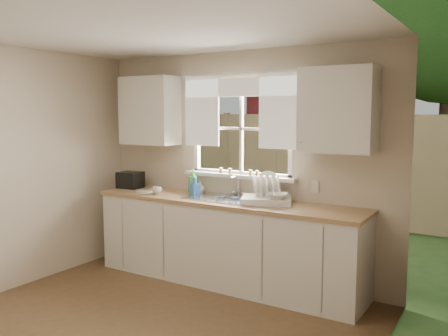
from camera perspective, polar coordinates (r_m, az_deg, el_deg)
The scene contains 20 objects.
room_walls at distance 3.63m, azimuth -14.39°, elevation -2.87°, with size 3.62×4.02×2.50m.
ceiling at distance 3.69m, azimuth -14.21°, elevation 16.99°, with size 3.60×4.00×0.02m, color silver.
window at distance 5.24m, azimuth 2.02°, elevation 2.94°, with size 1.38×0.16×1.06m.
curtains at distance 5.19m, azimuth 1.76°, elevation 7.85°, with size 1.50×0.03×0.81m.
base_cabinets at distance 5.15m, azimuth 0.18°, elevation -9.02°, with size 3.00×0.62×0.87m, color silver.
countertop at distance 5.04m, azimuth 0.18°, elevation -4.03°, with size 3.04×0.65×0.04m, color #A17C50.
upper_cabinet_left at distance 5.75m, azimuth -8.93°, elevation 6.82°, with size 0.70×0.33×0.80m, color silver.
upper_cabinet_right at distance 4.60m, azimuth 13.55°, elevation 6.78°, with size 0.70×0.33×0.80m, color silver.
wall_outlet at distance 4.90m, azimuth 10.89°, elevation -2.22°, with size 0.08×0.01×0.12m, color beige.
sill_jars at distance 5.21m, azimuth 1.86°, elevation -0.46°, with size 0.50×0.04×0.06m.
backyard at distance 11.26m, azimuth 21.80°, elevation 14.54°, with size 20.00×10.00×6.13m.
sink at distance 5.08m, azimuth 0.37°, elevation -4.55°, with size 0.88×0.52×0.40m.
dish_rack at distance 4.86m, azimuth 5.16°, elevation -3.37°, with size 0.60×0.54×0.31m.
bowl at distance 4.75m, azimuth 6.39°, elevation -3.36°, with size 0.21×0.21×0.05m, color white.
soap_bottle_a at distance 5.39m, azimuth -3.78°, elevation -1.64°, with size 0.11×0.11×0.28m, color green.
soap_bottle_b at distance 5.35m, azimuth -3.51°, elevation -2.17°, with size 0.09×0.09×0.19m, color blue.
soap_bottle_c at distance 5.43m, azimuth -2.95°, elevation -2.28°, with size 0.11×0.11×0.15m, color beige.
saucer at distance 5.59m, azimuth -9.62°, elevation -2.80°, with size 0.21×0.21×0.01m, color silver.
cup at distance 5.42m, azimuth -8.08°, elevation -2.68°, with size 0.11×0.11×0.08m, color silver.
black_appliance at distance 5.91m, azimuth -11.20°, elevation -1.42°, with size 0.27×0.23×0.20m, color black.
Camera 1 is at (2.59, -2.54, 1.82)m, focal length 38.00 mm.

